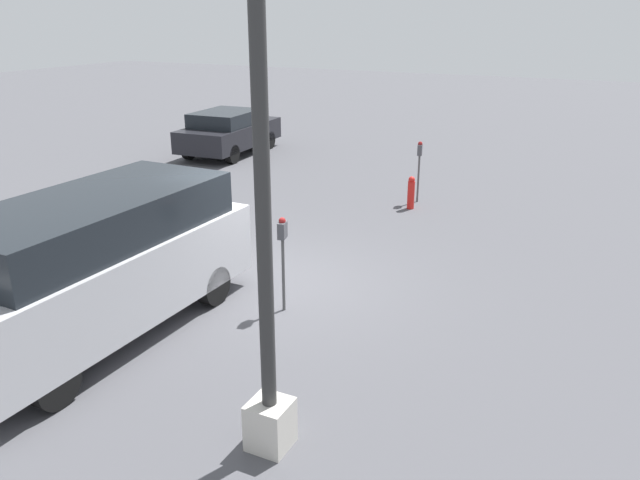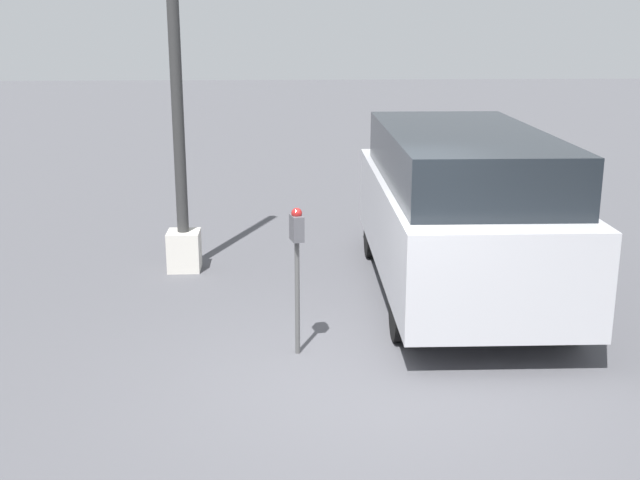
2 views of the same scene
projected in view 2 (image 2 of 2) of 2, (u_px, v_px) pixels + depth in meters
The scene contains 4 objects.
ground_plane at pixel (358, 382), 7.69m from camera, with size 80.00×80.00×0.00m, color #4C4C51.
parking_meter_near at pixel (297, 248), 8.06m from camera, with size 0.22×0.15×1.56m.
lamp_post at pixel (179, 134), 10.64m from camera, with size 0.44×0.44×5.85m.
parked_van at pixel (459, 206), 9.93m from camera, with size 5.16×2.09×2.08m.
Camera 2 is at (-7.03, 0.72, 3.36)m, focal length 45.00 mm.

